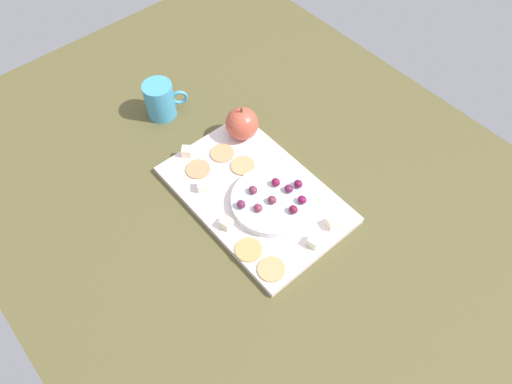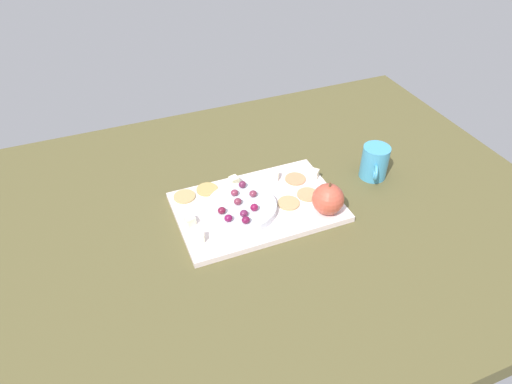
{
  "view_description": "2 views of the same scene",
  "coord_description": "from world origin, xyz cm",
  "px_view_note": "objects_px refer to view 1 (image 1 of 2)",
  "views": [
    {
      "loc": [
        48.51,
        -38.63,
        89.23
      ],
      "look_at": [
        7.32,
        -3.15,
        11.03
      ],
      "focal_mm": 33.42,
      "sensor_mm": 36.0,
      "label": 1
    },
    {
      "loc": [
        36.61,
        76.19,
        78.69
      ],
      "look_at": [
        4.69,
        -2.83,
        9.2
      ],
      "focal_mm": 32.19,
      "sensor_mm": 36.0,
      "label": 2
    }
  ],
  "objects_px": {
    "grape_3": "(298,184)",
    "cheese_cube_2": "(187,152)",
    "cracker_2": "(271,269)",
    "grape_6": "(293,209)",
    "platter": "(255,194)",
    "grape_5": "(302,200)",
    "cheese_cube_1": "(203,186)",
    "grape_7": "(241,204)",
    "grape_0": "(272,200)",
    "grape_1": "(289,189)",
    "cheese_cube_4": "(333,223)",
    "cheese_cube_0": "(314,242)",
    "cracker_1": "(221,154)",
    "grape_2": "(276,182)",
    "cracker_4": "(243,166)",
    "apple_whole": "(242,124)",
    "grape_8": "(258,208)",
    "cracker_3": "(198,169)",
    "cup": "(160,100)",
    "cheese_cube_3": "(226,223)",
    "cracker_0": "(249,250)",
    "grape_4": "(253,190)",
    "serving_dish": "(271,201)"
  },
  "relations": [
    {
      "from": "grape_0",
      "to": "grape_1",
      "type": "relative_size",
      "value": 1.0
    },
    {
      "from": "cheese_cube_2",
      "to": "cheese_cube_4",
      "type": "height_order",
      "value": "same"
    },
    {
      "from": "cheese_cube_1",
      "to": "grape_5",
      "type": "relative_size",
      "value": 1.1
    },
    {
      "from": "cheese_cube_1",
      "to": "cracker_2",
      "type": "relative_size",
      "value": 0.39
    },
    {
      "from": "cracker_3",
      "to": "cheese_cube_3",
      "type": "bearing_deg",
      "value": -15.5
    },
    {
      "from": "grape_7",
      "to": "apple_whole",
      "type": "bearing_deg",
      "value": 139.67
    },
    {
      "from": "cracker_2",
      "to": "grape_6",
      "type": "bearing_deg",
      "value": 118.24
    },
    {
      "from": "cheese_cube_1",
      "to": "cup",
      "type": "bearing_deg",
      "value": 164.83
    },
    {
      "from": "cracker_0",
      "to": "cup",
      "type": "height_order",
      "value": "cup"
    },
    {
      "from": "platter",
      "to": "cracker_2",
      "type": "bearing_deg",
      "value": -30.9
    },
    {
      "from": "serving_dish",
      "to": "cracker_2",
      "type": "relative_size",
      "value": 3.08
    },
    {
      "from": "apple_whole",
      "to": "cracker_2",
      "type": "distance_m",
      "value": 0.35
    },
    {
      "from": "cheese_cube_3",
      "to": "grape_2",
      "type": "xyz_separation_m",
      "value": [
        -0.0,
        0.13,
        0.02
      ]
    },
    {
      "from": "platter",
      "to": "cracker_0",
      "type": "xyz_separation_m",
      "value": [
        0.1,
        -0.1,
        0.01
      ]
    },
    {
      "from": "cheese_cube_3",
      "to": "grape_8",
      "type": "height_order",
      "value": "grape_8"
    },
    {
      "from": "cracker_4",
      "to": "grape_0",
      "type": "distance_m",
      "value": 0.13
    },
    {
      "from": "cracker_1",
      "to": "grape_2",
      "type": "height_order",
      "value": "grape_2"
    },
    {
      "from": "cheese_cube_4",
      "to": "grape_2",
      "type": "relative_size",
      "value": 1.1
    },
    {
      "from": "cheese_cube_4",
      "to": "cheese_cube_0",
      "type": "bearing_deg",
      "value": -84.9
    },
    {
      "from": "platter",
      "to": "grape_5",
      "type": "relative_size",
      "value": 20.5
    },
    {
      "from": "apple_whole",
      "to": "grape_8",
      "type": "xyz_separation_m",
      "value": [
        0.19,
        -0.12,
        -0.01
      ]
    },
    {
      "from": "cheese_cube_3",
      "to": "cracker_0",
      "type": "height_order",
      "value": "cheese_cube_3"
    },
    {
      "from": "cheese_cube_4",
      "to": "grape_6",
      "type": "relative_size",
      "value": 1.1
    },
    {
      "from": "cheese_cube_1",
      "to": "grape_7",
      "type": "relative_size",
      "value": 1.1
    },
    {
      "from": "cracker_4",
      "to": "grape_1",
      "type": "height_order",
      "value": "grape_1"
    },
    {
      "from": "cracker_2",
      "to": "cracker_4",
      "type": "xyz_separation_m",
      "value": [
        -0.23,
        0.12,
        0.0
      ]
    },
    {
      "from": "grape_6",
      "to": "cheese_cube_2",
      "type": "bearing_deg",
      "value": -166.43
    },
    {
      "from": "cracker_0",
      "to": "grape_2",
      "type": "relative_size",
      "value": 2.82
    },
    {
      "from": "cracker_4",
      "to": "cup",
      "type": "distance_m",
      "value": 0.27
    },
    {
      "from": "cracker_3",
      "to": "cup",
      "type": "relative_size",
      "value": 0.57
    },
    {
      "from": "grape_3",
      "to": "serving_dish",
      "type": "bearing_deg",
      "value": -102.08
    },
    {
      "from": "grape_0",
      "to": "grape_1",
      "type": "height_order",
      "value": "same"
    },
    {
      "from": "cracker_0",
      "to": "grape_2",
      "type": "bearing_deg",
      "value": 118.21
    },
    {
      "from": "cheese_cube_4",
      "to": "grape_6",
      "type": "height_order",
      "value": "grape_6"
    },
    {
      "from": "grape_6",
      "to": "cracker_3",
      "type": "bearing_deg",
      "value": -161.84
    },
    {
      "from": "cracker_3",
      "to": "cup",
      "type": "bearing_deg",
      "value": 167.49
    },
    {
      "from": "apple_whole",
      "to": "grape_2",
      "type": "distance_m",
      "value": 0.17
    },
    {
      "from": "cheese_cube_3",
      "to": "cracker_2",
      "type": "xyz_separation_m",
      "value": [
        0.13,
        0.0,
        -0.01
      ]
    },
    {
      "from": "cheese_cube_3",
      "to": "cracker_3",
      "type": "distance_m",
      "value": 0.16
    },
    {
      "from": "grape_4",
      "to": "cheese_cube_1",
      "type": "bearing_deg",
      "value": -142.26
    },
    {
      "from": "cheese_cube_3",
      "to": "grape_1",
      "type": "bearing_deg",
      "value": 79.07
    },
    {
      "from": "cheese_cube_3",
      "to": "cracker_4",
      "type": "relative_size",
      "value": 0.39
    },
    {
      "from": "apple_whole",
      "to": "cheese_cube_4",
      "type": "relative_size",
      "value": 3.57
    },
    {
      "from": "cracker_2",
      "to": "grape_5",
      "type": "distance_m",
      "value": 0.16
    },
    {
      "from": "grape_3",
      "to": "cheese_cube_2",
      "type": "bearing_deg",
      "value": -153.48
    },
    {
      "from": "serving_dish",
      "to": "cracker_2",
      "type": "bearing_deg",
      "value": -41.36
    },
    {
      "from": "grape_8",
      "to": "cheese_cube_3",
      "type": "bearing_deg",
      "value": -108.46
    },
    {
      "from": "cheese_cube_0",
      "to": "grape_0",
      "type": "distance_m",
      "value": 0.12
    },
    {
      "from": "cheese_cube_4",
      "to": "cup",
      "type": "distance_m",
      "value": 0.5
    },
    {
      "from": "grape_4",
      "to": "grape_2",
      "type": "bearing_deg",
      "value": 71.36
    }
  ]
}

